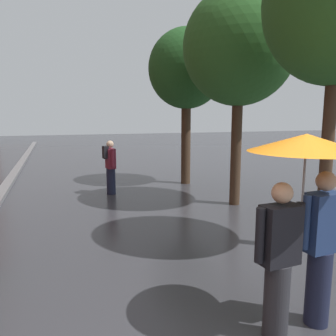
{
  "coord_description": "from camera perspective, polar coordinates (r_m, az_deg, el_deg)",
  "views": [
    {
      "loc": [
        -1.66,
        -1.89,
        2.3
      ],
      "look_at": [
        0.29,
        3.73,
        1.35
      ],
      "focal_mm": 35.2,
      "sensor_mm": 36.0,
      "label": 1
    }
  ],
  "objects": [
    {
      "name": "street_tree_1",
      "position": [
        8.73,
        12.24,
        19.65
      ],
      "size": [
        2.77,
        2.77,
        5.38
      ],
      "color": "#473323",
      "rests_on": "ground"
    },
    {
      "name": "street_tree_2",
      "position": [
        11.23,
        3.22,
        16.59
      ],
      "size": [
        2.49,
        2.49,
        5.11
      ],
      "color": "#473323",
      "rests_on": "ground"
    },
    {
      "name": "pedestrian_walking_midground",
      "position": [
        9.78,
        -9.98,
        0.39
      ],
      "size": [
        0.36,
        0.59,
        1.59
      ],
      "color": "#1E233D",
      "rests_on": "ground"
    },
    {
      "name": "kerb_strip",
      "position": [
        12.2,
        -26.02,
        -2.46
      ],
      "size": [
        0.3,
        36.0,
        0.12
      ],
      "primitive_type": "cube",
      "color": "slate",
      "rests_on": "ground"
    },
    {
      "name": "couple_under_umbrella",
      "position": [
        3.66,
        22.4,
        -5.42
      ],
      "size": [
        1.17,
        1.16,
        2.12
      ],
      "color": "#2D2D33",
      "rests_on": "ground"
    }
  ]
}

